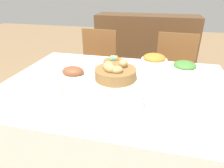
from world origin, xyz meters
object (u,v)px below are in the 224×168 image
(green_salad_bowl, at_px, (184,68))
(butter_dish, at_px, (53,88))
(chair_far_left, at_px, (96,67))
(knife, at_px, (114,120))
(egg_basket, at_px, (114,61))
(dinner_plate, at_px, (85,115))
(ham_platter, at_px, (73,72))
(spoon, at_px, (119,120))
(chair_far_right, at_px, (173,74))
(drinking_cup, at_px, (138,101))
(fork, at_px, (57,112))
(carrot_bowl, at_px, (154,61))
(sideboard, at_px, (145,47))
(bread_basket, at_px, (115,72))

(green_salad_bowl, bearing_deg, butter_dish, -150.52)
(chair_far_left, distance_m, knife, 1.43)
(egg_basket, height_order, dinner_plate, egg_basket)
(butter_dish, bearing_deg, green_salad_bowl, 29.48)
(ham_platter, distance_m, spoon, 0.66)
(egg_basket, height_order, spoon, egg_basket)
(ham_platter, relative_size, green_salad_bowl, 1.32)
(chair_far_right, height_order, drinking_cup, chair_far_right)
(dinner_plate, xyz_separation_m, butter_dish, (-0.30, 0.22, 0.01))
(chair_far_right, height_order, knife, chair_far_right)
(drinking_cup, bearing_deg, knife, -126.29)
(green_salad_bowl, distance_m, fork, 0.99)
(green_salad_bowl, bearing_deg, carrot_bowl, 155.86)
(sideboard, bearing_deg, drinking_cup, -86.63)
(knife, height_order, spoon, same)
(sideboard, distance_m, fork, 2.35)
(bread_basket, height_order, carrot_bowl, bread_basket)
(knife, bearing_deg, butter_dish, 158.45)
(egg_basket, distance_m, knife, 0.80)
(fork, bearing_deg, chair_far_left, 103.34)
(bread_basket, height_order, knife, bread_basket)
(carrot_bowl, bearing_deg, knife, -101.13)
(chair_far_right, xyz_separation_m, carrot_bowl, (-0.21, -0.50, 0.31))
(chair_far_right, distance_m, carrot_bowl, 0.63)
(chair_far_left, height_order, butter_dish, chair_far_left)
(butter_dish, bearing_deg, drinking_cup, -8.06)
(egg_basket, bearing_deg, carrot_bowl, 3.03)
(egg_basket, relative_size, carrot_bowl, 0.85)
(sideboard, xyz_separation_m, butter_dish, (-0.43, -2.10, 0.28))
(fork, relative_size, drinking_cup, 2.03)
(chair_far_right, bearing_deg, spoon, -100.58)
(green_salad_bowl, height_order, drinking_cup, green_salad_bowl)
(butter_dish, bearing_deg, ham_platter, 83.75)
(chair_far_right, distance_m, dinner_plate, 1.43)
(sideboard, height_order, dinner_plate, sideboard)
(sideboard, xyz_separation_m, drinking_cup, (0.13, -2.18, 0.30))
(sideboard, xyz_separation_m, green_salad_bowl, (0.41, -1.62, 0.31))
(chair_far_right, distance_m, butter_dish, 1.39)
(carrot_bowl, bearing_deg, green_salad_bowl, -24.14)
(ham_platter, bearing_deg, green_salad_bowl, 14.79)
(chair_far_left, xyz_separation_m, bread_basket, (0.41, -0.82, 0.30))
(fork, bearing_deg, butter_dish, 127.94)
(fork, bearing_deg, dinner_plate, 4.33)
(bread_basket, xyz_separation_m, fork, (-0.20, -0.49, -0.05))
(carrot_bowl, relative_size, spoon, 1.26)
(chair_far_left, bearing_deg, carrot_bowl, -32.56)
(chair_far_right, distance_m, knife, 1.38)
(drinking_cup, xyz_separation_m, butter_dish, (-0.56, 0.08, -0.03))
(egg_basket, bearing_deg, chair_far_left, 122.66)
(knife, bearing_deg, dinner_plate, -175.67)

